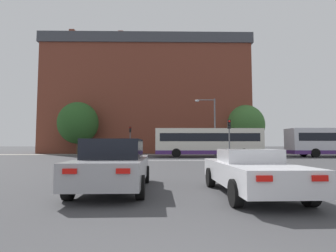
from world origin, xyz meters
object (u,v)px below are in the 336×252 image
(traffic_light_near_right, at_px, (229,133))
(street_lamp_junction, at_px, (211,121))
(car_roadster_right, at_px, (250,171))
(traffic_light_far_left, at_px, (130,136))
(car_saloon_left, at_px, (114,164))
(bus_crossing_lead, at_px, (208,142))
(pedestrian_walking_east, at_px, (117,148))
(traffic_light_far_right, at_px, (207,137))
(pedestrian_waiting, at_px, (178,148))

(traffic_light_near_right, relative_size, street_lamp_junction, 0.55)
(car_roadster_right, bearing_deg, traffic_light_near_right, 76.61)
(street_lamp_junction, bearing_deg, car_roadster_right, -97.41)
(traffic_light_far_left, bearing_deg, car_roadster_right, -76.18)
(car_saloon_left, distance_m, bus_crossing_lead, 22.69)
(traffic_light_far_left, distance_m, pedestrian_walking_east, 2.58)
(car_saloon_left, distance_m, traffic_light_near_right, 16.85)
(traffic_light_near_right, bearing_deg, car_saloon_left, -116.31)
(traffic_light_far_left, distance_m, traffic_light_near_right, 17.35)
(car_saloon_left, bearing_deg, street_lamp_junction, 70.75)
(traffic_light_far_left, bearing_deg, street_lamp_junction, -37.77)
(traffic_light_far_right, distance_m, traffic_light_near_right, 13.75)
(pedestrian_waiting, bearing_deg, traffic_light_near_right, -4.89)
(car_saloon_left, distance_m, pedestrian_waiting, 28.78)
(bus_crossing_lead, relative_size, street_lamp_junction, 1.83)
(pedestrian_waiting, bearing_deg, car_saloon_left, -28.02)
(bus_crossing_lead, distance_m, traffic_light_far_left, 12.18)
(traffic_light_far_left, xyz_separation_m, street_lamp_junction, (10.09, -7.82, 1.44))
(car_roadster_right, relative_size, traffic_light_far_right, 1.28)
(car_roadster_right, distance_m, traffic_light_near_right, 16.31)
(traffic_light_near_right, bearing_deg, pedestrian_waiting, 106.09)
(traffic_light_far_right, relative_size, pedestrian_walking_east, 2.34)
(car_roadster_right, xyz_separation_m, pedestrian_walking_east, (-9.12, 29.95, 0.26))
(bus_crossing_lead, xyz_separation_m, pedestrian_walking_east, (-11.74, 7.45, -0.83))
(traffic_light_near_right, height_order, pedestrian_walking_east, traffic_light_near_right)
(traffic_light_near_right, height_order, street_lamp_junction, street_lamp_junction)
(traffic_light_far_right, height_order, pedestrian_walking_east, traffic_light_far_right)
(car_roadster_right, distance_m, pedestrian_walking_east, 31.31)
(traffic_light_far_left, relative_size, pedestrian_walking_east, 2.49)
(car_roadster_right, height_order, bus_crossing_lead, bus_crossing_lead)
(traffic_light_far_right, distance_m, pedestrian_waiting, 4.42)
(pedestrian_waiting, bearing_deg, traffic_light_far_right, 72.02)
(bus_crossing_lead, relative_size, traffic_light_far_right, 3.27)
(pedestrian_walking_east, bearing_deg, street_lamp_junction, 13.59)
(traffic_light_near_right, bearing_deg, bus_crossing_lead, 96.60)
(bus_crossing_lead, distance_m, street_lamp_junction, 2.50)
(car_saloon_left, bearing_deg, pedestrian_walking_east, 98.83)
(street_lamp_junction, bearing_deg, pedestrian_waiting, 113.55)
(street_lamp_junction, bearing_deg, traffic_light_far_left, 142.23)
(car_saloon_left, xyz_separation_m, pedestrian_waiting, (3.53, 28.56, 0.11))
(car_roadster_right, bearing_deg, car_saloon_left, 167.19)
(car_saloon_left, relative_size, traffic_light_far_left, 1.22)
(pedestrian_waiting, relative_size, pedestrian_walking_east, 0.99)
(car_saloon_left, bearing_deg, traffic_light_far_right, 74.05)
(traffic_light_far_right, xyz_separation_m, pedestrian_walking_east, (-12.73, 0.35, -1.60))
(car_saloon_left, bearing_deg, traffic_light_near_right, 62.62)
(car_roadster_right, xyz_separation_m, bus_crossing_lead, (2.62, 22.50, 1.08))
(car_saloon_left, height_order, bus_crossing_lead, bus_crossing_lead)
(pedestrian_walking_east, bearing_deg, bus_crossing_lead, 15.73)
(traffic_light_far_left, bearing_deg, pedestrian_walking_east, 167.82)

